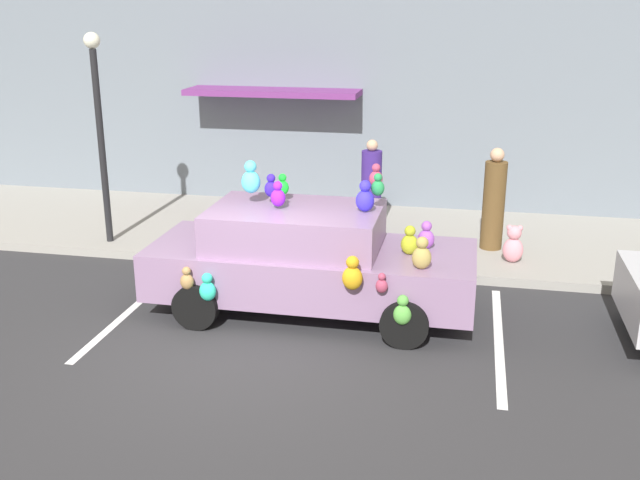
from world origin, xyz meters
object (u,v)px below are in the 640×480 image
at_px(plush_covered_car, 308,259).
at_px(teddy_bear_on_sidewalk, 513,245).
at_px(pedestrian_near_shopfront, 371,189).
at_px(street_lamp_post, 99,116).
at_px(pedestrian_walking_past, 494,203).

height_order(plush_covered_car, teddy_bear_on_sidewalk, plush_covered_car).
xyz_separation_m(plush_covered_car, teddy_bear_on_sidewalk, (2.98, 2.36, -0.36)).
relative_size(teddy_bear_on_sidewalk, pedestrian_near_shopfront, 0.37).
height_order(street_lamp_post, pedestrian_walking_past, street_lamp_post).
xyz_separation_m(teddy_bear_on_sidewalk, street_lamp_post, (-7.15, -0.31, 1.97)).
relative_size(plush_covered_car, teddy_bear_on_sidewalk, 7.14).
bearing_deg(pedestrian_near_shopfront, teddy_bear_on_sidewalk, -27.26).
relative_size(street_lamp_post, pedestrian_walking_past, 2.05).
bearing_deg(teddy_bear_on_sidewalk, pedestrian_near_shopfront, 152.74).
bearing_deg(plush_covered_car, street_lamp_post, 153.79).
relative_size(teddy_bear_on_sidewalk, street_lamp_post, 0.18).
height_order(teddy_bear_on_sidewalk, street_lamp_post, street_lamp_post).
distance_m(plush_covered_car, pedestrian_near_shopfront, 3.72).
bearing_deg(teddy_bear_on_sidewalk, street_lamp_post, -177.53).
bearing_deg(pedestrian_walking_past, teddy_bear_on_sidewalk, -63.73).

